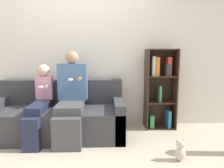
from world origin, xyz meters
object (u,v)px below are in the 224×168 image
at_px(couch, 59,117).
at_px(teddy_bear, 180,151).
at_px(bookshelf, 160,86).
at_px(adult_seated, 71,94).
at_px(child_seated, 39,102).

distance_m(couch, teddy_bear, 1.78).
xyz_separation_m(couch, bookshelf, (1.62, 0.29, 0.42)).
bearing_deg(adult_seated, child_seated, -174.30).
bearing_deg(teddy_bear, bookshelf, 87.65).
bearing_deg(adult_seated, teddy_bear, -27.87).
xyz_separation_m(bookshelf, teddy_bear, (-0.05, -1.12, -0.58)).
bearing_deg(couch, bookshelf, 10.10).
bearing_deg(child_seated, teddy_bear, -20.45).
height_order(adult_seated, teddy_bear, adult_seated).
height_order(child_seated, bookshelf, bookshelf).
height_order(couch, teddy_bear, couch).
bearing_deg(teddy_bear, adult_seated, 152.13).
height_order(bookshelf, teddy_bear, bookshelf).
xyz_separation_m(couch, teddy_bear, (1.57, -0.83, -0.16)).
bearing_deg(bookshelf, teddy_bear, -92.35).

